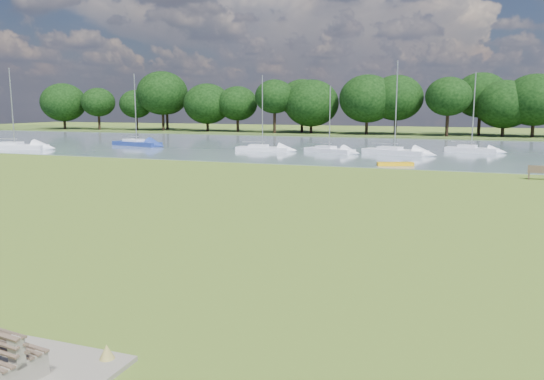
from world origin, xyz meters
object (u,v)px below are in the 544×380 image
(kayak, at_px, (395,164))
(sailboat_1, at_px, (394,150))
(sailboat_4, at_px, (14,145))
(sailboat_7, at_px, (136,142))
(sailboat_6, at_px, (329,149))
(riverbank_bench, at_px, (540,173))
(sailboat_3, at_px, (262,147))
(sailboat_5, at_px, (471,148))

(kayak, relative_size, sailboat_1, 0.32)
(sailboat_4, xyz_separation_m, sailboat_7, (10.05, 9.28, -0.01))
(sailboat_7, bearing_deg, sailboat_6, 11.19)
(sailboat_1, relative_size, sailboat_4, 1.04)
(riverbank_bench, bearing_deg, kayak, 158.46)
(sailboat_3, xyz_separation_m, sailboat_6, (7.39, 0.63, -0.02))
(sailboat_3, bearing_deg, riverbank_bench, -32.66)
(sailboat_4, xyz_separation_m, sailboat_5, (49.02, 13.80, -0.01))
(sailboat_3, height_order, sailboat_5, sailboat_5)
(kayak, bearing_deg, sailboat_6, 109.01)
(kayak, distance_m, sailboat_6, 13.18)
(sailboat_1, relative_size, sailboat_6, 1.34)
(riverbank_bench, height_order, sailboat_7, sailboat_7)
(sailboat_6, bearing_deg, riverbank_bench, -16.51)
(riverbank_bench, height_order, sailboat_5, sailboat_5)
(sailboat_5, bearing_deg, sailboat_6, -145.82)
(sailboat_4, bearing_deg, sailboat_3, 1.39)
(sailboat_1, bearing_deg, sailboat_3, -158.45)
(sailboat_4, distance_m, sailboat_6, 35.76)
(sailboat_1, height_order, sailboat_7, sailboat_1)
(sailboat_4, relative_size, sailboat_5, 1.08)
(kayak, relative_size, sailboat_3, 0.36)
(sailboat_7, bearing_deg, sailboat_1, 12.22)
(sailboat_1, height_order, sailboat_4, sailboat_1)
(sailboat_3, bearing_deg, sailboat_5, 12.24)
(sailboat_3, bearing_deg, sailboat_7, 171.11)
(sailboat_4, bearing_deg, sailboat_7, 28.47)
(sailboat_6, bearing_deg, sailboat_4, -144.02)
(sailboat_3, distance_m, sailboat_5, 22.48)
(riverbank_bench, xyz_separation_m, kayak, (-10.32, 4.80, -0.30))
(sailboat_5, relative_size, sailboat_6, 1.20)
(sailboat_3, height_order, sailboat_4, sailboat_4)
(sailboat_3, bearing_deg, sailboat_4, -167.94)
(sailboat_7, bearing_deg, sailboat_3, 8.15)
(sailboat_5, distance_m, sailboat_6, 15.26)
(kayak, relative_size, sailboat_6, 0.43)
(sailboat_7, bearing_deg, sailboat_4, -123.82)
(sailboat_7, bearing_deg, kayak, -5.39)
(riverbank_bench, bearing_deg, sailboat_5, 105.28)
(riverbank_bench, relative_size, sailboat_6, 0.23)
(riverbank_bench, relative_size, kayak, 0.54)
(sailboat_4, bearing_deg, riverbank_bench, -21.49)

